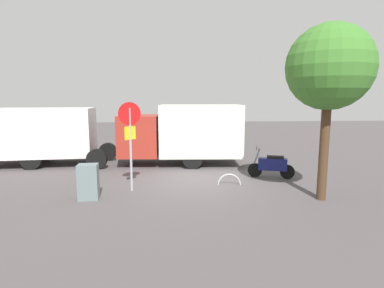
# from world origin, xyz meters

# --- Properties ---
(ground_plane) EXTENTS (60.00, 60.00, 0.00)m
(ground_plane) POSITION_xyz_m (0.00, 0.00, 0.00)
(ground_plane) COLOR #4D4749
(box_truck_near) EXTENTS (7.14, 2.63, 2.84)m
(box_truck_near) POSITION_xyz_m (0.42, -3.10, 1.58)
(box_truck_near) COLOR black
(box_truck_near) RESTS_ON ground
(box_truck_far) EXTENTS (7.95, 2.69, 2.68)m
(box_truck_far) POSITION_xyz_m (7.75, -3.44, 1.53)
(box_truck_far) COLOR black
(box_truck_far) RESTS_ON ground
(motorcycle) EXTENTS (1.75, 0.78, 1.20)m
(motorcycle) POSITION_xyz_m (-3.09, -0.24, 0.52)
(motorcycle) COLOR black
(motorcycle) RESTS_ON ground
(stop_sign) EXTENTS (0.71, 0.33, 3.01)m
(stop_sign) POSITION_xyz_m (2.25, 1.05, 2.01)
(stop_sign) COLOR #9E9EA3
(stop_sign) RESTS_ON ground
(street_tree) EXTENTS (2.53, 2.53, 5.31)m
(street_tree) POSITION_xyz_m (-3.76, 2.40, 4.01)
(street_tree) COLOR #47301E
(street_tree) RESTS_ON ground
(utility_cabinet) EXTENTS (0.63, 0.49, 1.11)m
(utility_cabinet) POSITION_xyz_m (3.49, 1.82, 0.56)
(utility_cabinet) COLOR slate
(utility_cabinet) RESTS_ON ground
(bike_rack_hoop) EXTENTS (0.85, 0.15, 0.85)m
(bike_rack_hoop) POSITION_xyz_m (-1.21, 0.61, 0.00)
(bike_rack_hoop) COLOR #B7B7BC
(bike_rack_hoop) RESTS_ON ground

